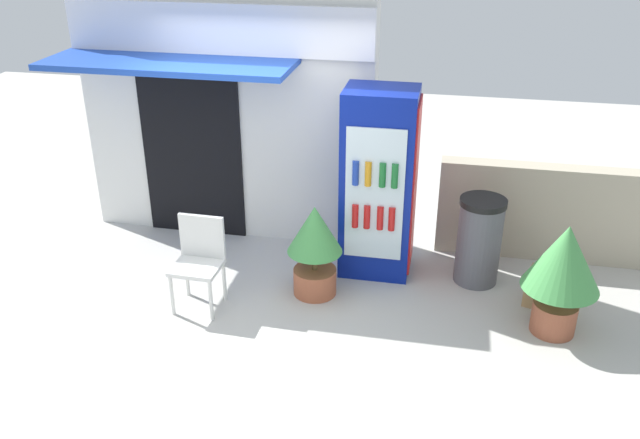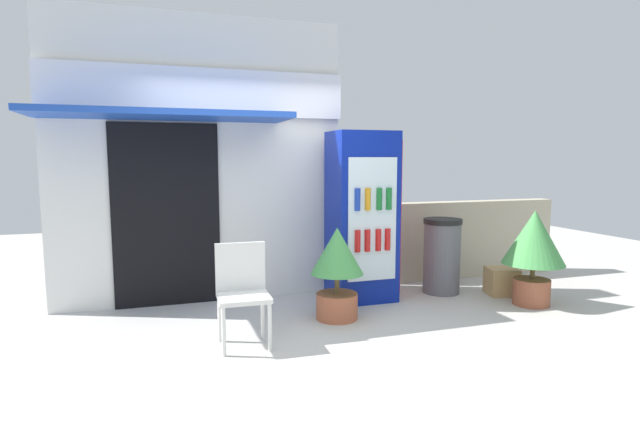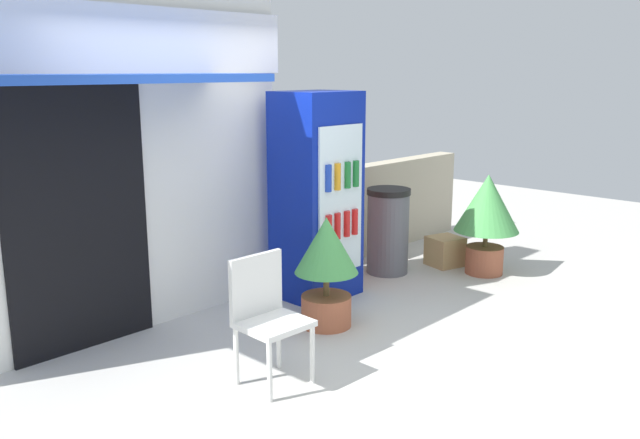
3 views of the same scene
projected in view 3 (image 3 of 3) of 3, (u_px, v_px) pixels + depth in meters
ground at (314, 361)px, 4.95m from camera, size 16.00×16.00×0.00m
storefront_building at (108, 134)px, 5.20m from camera, size 3.26×1.16×3.19m
drink_cooler at (318, 196)px, 6.21m from camera, size 0.73×0.64×1.93m
plastic_chair at (266, 310)px, 4.54m from camera, size 0.45×0.42×0.89m
potted_plant_near_shop at (326, 262)px, 5.52m from camera, size 0.53×0.53×0.94m
potted_plant_curbside at (487, 211)px, 6.94m from camera, size 0.67×0.67×1.06m
trash_bin at (388, 231)px, 7.02m from camera, size 0.46×0.46×0.91m
stone_boundary_wall at (387, 205)px, 8.05m from camera, size 2.56×0.22×1.04m
cardboard_box at (445, 251)px, 7.34m from camera, size 0.41×0.41×0.32m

